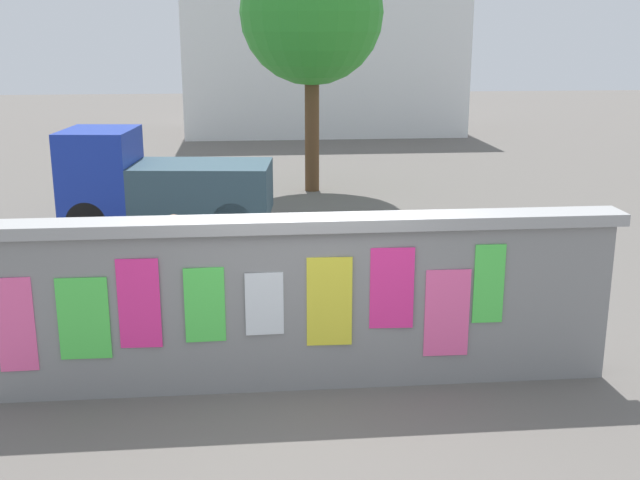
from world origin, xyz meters
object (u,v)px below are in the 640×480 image
Objects in this scene: tree_roadside at (312,13)px; auto_rickshaw_truck at (157,183)px; person_walking at (176,271)px; motorcycle at (415,259)px; bicycle_near at (345,308)px; bicycle_far at (88,276)px.

auto_rickshaw_truck is at bearing -131.41° from tree_roadside.
motorcycle is at bearing 31.83° from person_walking.
person_walking is (0.79, -5.61, 0.09)m from auto_rickshaw_truck.
auto_rickshaw_truck reaches higher than motorcycle.
auto_rickshaw_truck is 5.96m from bicycle_near.
tree_roadside reaches higher than person_walking.
auto_rickshaw_truck is at bearing 97.96° from person_walking.
auto_rickshaw_truck is at bearing 136.51° from motorcycle.
motorcycle is 3.69m from person_walking.
bicycle_near is 1.00× the size of bicycle_far.
bicycle_far is (-4.44, -0.04, -0.10)m from motorcycle.
person_walking is 9.81m from tree_roadside.
bicycle_near is 0.31× the size of tree_roadside.
auto_rickshaw_truck is 5.67m from person_walking.
bicycle_near is at bearing -25.50° from bicycle_far.
person_walking is at bearing -148.17° from motorcycle.
tree_roadside is at bearing 96.53° from motorcycle.
auto_rickshaw_truck is 2.19× the size of bicycle_far.
auto_rickshaw_truck is at bearing 81.56° from bicycle_far.
person_walking is (-3.10, -1.93, 0.52)m from motorcycle.
tree_roadside is at bearing 87.61° from bicycle_near.
auto_rickshaw_truck is 5.38m from motorcycle.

